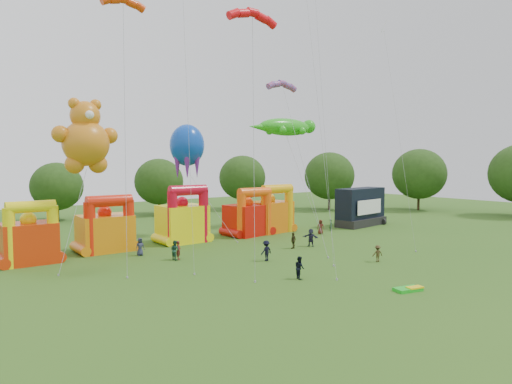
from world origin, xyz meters
TOP-DOWN VIEW (x-y plane):
  - ground at (0.00, 0.00)m, footprint 160.00×160.00m
  - tree_ring at (-1.16, 0.60)m, footprint 121.31×123.39m
  - bouncy_castle_0 at (-17.53, 27.34)m, footprint 4.60×3.72m
  - bouncy_castle_1 at (-10.13, 28.72)m, footprint 5.14×4.15m
  - bouncy_castle_2 at (-1.37, 28.49)m, footprint 5.08×4.10m
  - bouncy_castle_3 at (7.49, 28.02)m, footprint 5.65×4.84m
  - bouncy_castle_4 at (11.36, 28.35)m, footprint 5.55×4.69m
  - stage_trailer at (25.18, 25.17)m, footprint 8.84×4.24m
  - teddy_bear_kite at (-13.98, 24.25)m, footprint 6.87×6.72m
  - gecko_kite at (16.57, 30.54)m, footprint 11.90×8.93m
  - octopus_kite at (1.85, 30.03)m, footprint 4.29×9.99m
  - parafoil_kites at (-0.77, 16.40)m, footprint 22.35×12.73m
  - diamond_kites at (2.68, 13.59)m, footprint 25.19×14.75m
  - folded_kite_bundle at (2.23, 1.49)m, footprint 2.17×1.44m
  - spectator_0 at (-8.23, 24.57)m, footprint 0.87×0.58m
  - spectator_1 at (-6.05, 20.70)m, footprint 0.69×0.77m
  - spectator_2 at (-6.41, 20.76)m, footprint 0.81×0.98m
  - spectator_3 at (0.14, 15.26)m, footprint 1.31×0.85m
  - spectator_4 at (6.13, 18.20)m, footprint 1.10×0.79m
  - spectator_5 at (8.42, 17.94)m, footprint 1.28×1.86m
  - spectator_6 at (15.16, 23.16)m, footprint 1.07×0.99m
  - spectator_7 at (18.07, 24.16)m, footprint 0.69×0.63m
  - spectator_8 at (-1.73, 8.67)m, footprint 0.92×1.04m
  - spectator_9 at (8.07, 8.80)m, footprint 1.14×0.90m

SIDE VIEW (x-z plane):
  - ground at x=0.00m, z-range 0.00..0.00m
  - folded_kite_bundle at x=2.23m, z-range -0.02..0.29m
  - spectator_9 at x=8.07m, z-range 0.00..1.54m
  - spectator_7 at x=18.07m, z-range 0.00..1.58m
  - spectator_4 at x=6.13m, z-range 0.00..1.73m
  - spectator_0 at x=-8.23m, z-range 0.00..1.74m
  - spectator_1 at x=-6.05m, z-range 0.00..1.77m
  - spectator_8 at x=-1.73m, z-range 0.00..1.79m
  - spectator_6 at x=15.16m, z-range 0.00..1.83m
  - spectator_2 at x=-6.41m, z-range 0.00..1.85m
  - spectator_3 at x=0.14m, z-range 0.00..1.91m
  - spectator_5 at x=8.42m, z-range 0.00..1.93m
  - bouncy_castle_0 at x=-17.53m, z-range -0.68..5.10m
  - bouncy_castle_1 at x=-10.13m, z-range -0.70..5.16m
  - bouncy_castle_3 at x=7.49m, z-range -0.72..5.28m
  - bouncy_castle_4 at x=11.36m, z-range -0.75..5.49m
  - bouncy_castle_2 at x=-1.37m, z-range -0.79..5.78m
  - stage_trailer at x=25.18m, z-range -0.10..5.31m
  - tree_ring at x=-1.16m, z-range 0.22..12.30m
  - octopus_kite at x=1.85m, z-range -0.05..13.75m
  - teddy_bear_kite at x=-13.98m, z-range -0.39..14.66m
  - parafoil_kites at x=-0.77m, z-range -1.72..22.35m
  - gecko_kite at x=16.57m, z-range 4.03..19.36m
  - diamond_kites at x=2.68m, z-range -3.17..35.13m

